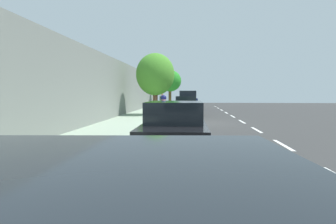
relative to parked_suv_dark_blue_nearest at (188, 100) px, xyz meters
The scene contains 14 objects.
ground 13.80m from the parked_suv_dark_blue_nearest, 92.09° to the left, with size 73.44×73.44×0.00m, color #343434.
sidewalk 14.10m from the parked_suv_dark_blue_nearest, 77.81° to the left, with size 3.56×45.90×0.13m, color #97AA92.
curb_edge 13.83m from the parked_suv_dark_blue_nearest, 85.38° to the left, with size 0.16×45.90×0.13m, color gray.
lane_stripe_centre 13.40m from the parked_suv_dark_blue_nearest, 105.18° to the left, with size 0.14×44.20×0.01m.
lane_stripe_bike_edge 13.79m from the parked_suv_dark_blue_nearest, 91.50° to the left, with size 0.12×45.90×0.01m, color white.
building_facade 14.66m from the parked_suv_dark_blue_nearest, 70.02° to the left, with size 0.50×45.90×4.08m, color gray.
parked_suv_dark_blue_nearest is the anchor object (origin of this frame).
parked_sedan_green_second 7.86m from the parked_suv_dark_blue_nearest, 89.54° to the left, with size 1.94×4.45×1.52m.
parked_sedan_black_mid 23.07m from the parked_suv_dark_blue_nearest, 89.76° to the left, with size 1.86×4.41×1.52m.
bicycle_at_curb 18.97m from the parked_suv_dark_blue_nearest, 88.05° to the left, with size 1.18×1.36×0.77m.
cyclist_with_backpack 18.54m from the parked_suv_dark_blue_nearest, 87.32° to the left, with size 0.53×0.55×1.68m.
street_tree_near_cyclist 7.17m from the parked_suv_dark_blue_nearest, 70.12° to the right, with size 2.84×2.84×4.51m.
street_tree_mid_block 9.69m from the parked_suv_dark_blue_nearest, 75.81° to the left, with size 2.87×2.87×4.59m.
pedestrian_on_phone 3.38m from the parked_suv_dark_blue_nearest, 32.79° to the right, with size 0.61×0.31×1.55m.
Camera 1 is at (0.12, 18.00, 1.77)m, focal length 32.37 mm.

